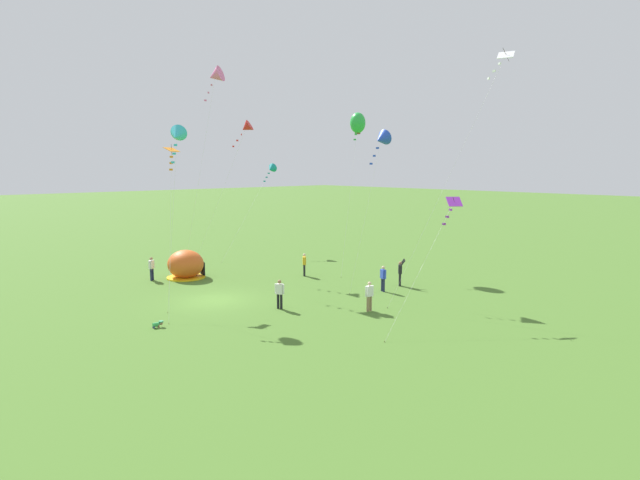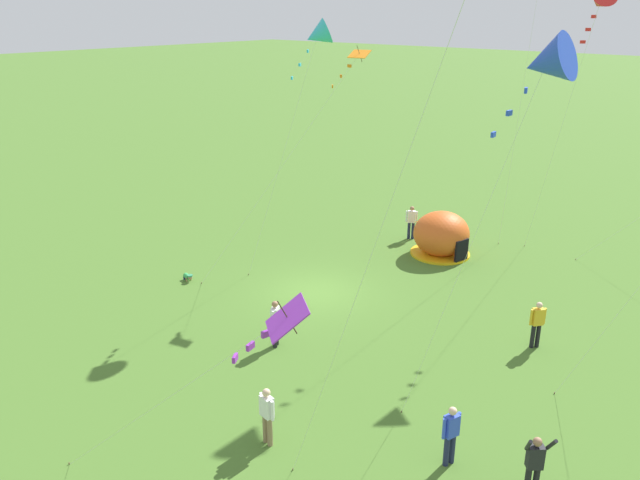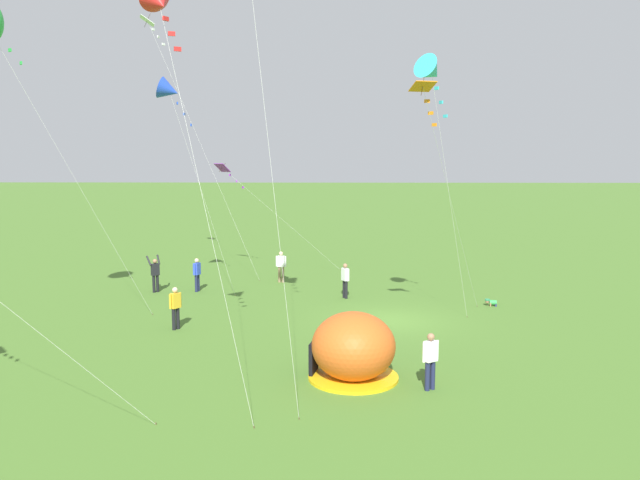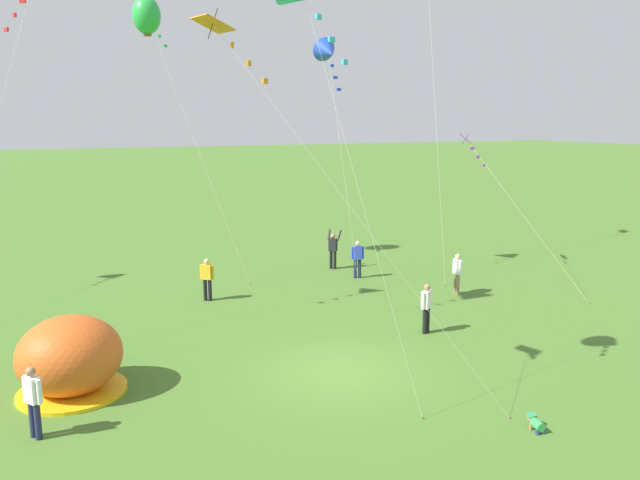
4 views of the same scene
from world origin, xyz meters
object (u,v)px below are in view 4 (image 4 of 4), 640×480
Objects in this scene: person_watching_sky at (33,399)px; kite_orange at (227,42)px; kite_blue at (328,52)px; toddler_crawling at (536,423)px; kite_green at (146,15)px; person_with_toddler at (457,272)px; popup_tent at (70,357)px; kite_purple at (470,145)px; person_flying_kite at (333,249)px; person_center_field at (427,306)px; person_strolling at (207,277)px; person_far_back at (358,257)px.

kite_orange is at bearing -4.72° from person_watching_sky.
toddler_crawling is at bearing -96.81° from kite_blue.
kite_green is at bearing 143.75° from kite_blue.
kite_blue reaches higher than person_with_toddler.
kite_blue is (-3.56, 4.98, 9.04)m from person_with_toddler.
kite_green is at bearing 70.11° from person_watching_sky.
popup_tent is 1.63× the size of person_watching_sky.
kite_purple reaches higher than person_with_toddler.
person_flying_kite reaches higher than toddler_crawling.
person_center_field is 8.97m from person_strolling.
person_center_field and person_watching_sky have the same top height.
popup_tent is 11.24m from person_center_field.
kite_orange is (3.74, -2.62, 7.89)m from popup_tent.
kite_blue is (-0.88, -1.23, 9.00)m from person_flying_kite.
person_strolling is at bearing 107.30° from toddler_crawling.
person_center_field is 1.00× the size of person_with_toddler.
person_far_back is at bearing 30.97° from popup_tent.
person_center_field is 9.73m from person_flying_kite.
kite_blue is at bearing 36.20° from popup_tent.
kite_orange is at bearing -125.19° from person_flying_kite.
person_watching_sky is (-6.38, -9.14, 0.00)m from person_strolling.
kite_green is at bearing 143.51° from person_far_back.
person_watching_sky is at bearing 157.13° from toddler_crawling.
kite_blue is at bearing 14.31° from person_strolling.
popup_tent is 0.22× the size of kite_green.
kite_blue reaches higher than person_strolling.
person_with_toddler is at bearing 62.20° from toddler_crawling.
popup_tent is 1.63× the size of person_far_back.
person_flying_kite is at bearing 37.93° from popup_tent.
person_far_back and person_watching_sky have the same top height.
kite_orange is 0.76× the size of kite_green.
person_with_toddler is 6.75m from kite_purple.
kite_orange reaches higher than toddler_crawling.
kite_orange is 16.32m from kite_green.
person_strolling is at bearing 129.91° from person_center_field.
popup_tent is at bearing -128.47° from person_strolling.
person_strolling is at bearing 160.34° from person_with_toddler.
person_center_field is 7.70m from person_far_back.
kite_blue reaches higher than person_far_back.
person_center_field is (11.24, 0.02, -0.03)m from popup_tent.
toddler_crawling is 23.76m from kite_green.
kite_blue reaches higher than popup_tent.
toddler_crawling is at bearing -34.42° from kite_orange.
person_flying_kite is 6.76m from person_with_toddler.
person_watching_sky is 0.14× the size of kite_green.
kite_purple is at bearing 58.26° from toddler_crawling.
toddler_crawling is at bearing -101.51° from person_far_back.
popup_tent is 17.85m from kite_green.
person_center_field and person_with_toddler have the same top height.
kite_blue reaches higher than person_watching_sky.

